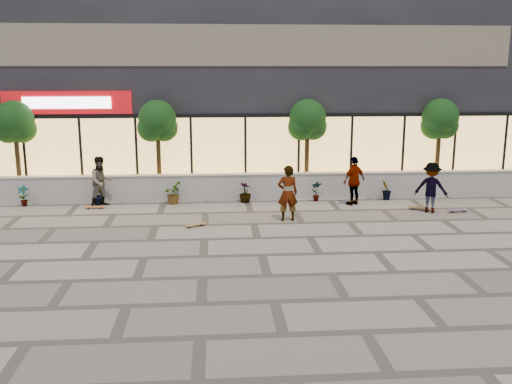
{
  "coord_description": "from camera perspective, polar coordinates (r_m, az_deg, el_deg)",
  "views": [
    {
      "loc": [
        -1.32,
        -15.14,
        5.1
      ],
      "look_at": [
        0.01,
        2.35,
        1.3
      ],
      "focal_mm": 40.0,
      "sensor_mm": 36.0,
      "label": 1
    }
  ],
  "objects": [
    {
      "name": "skateboard_center",
      "position": [
        18.9,
        -6.08,
        -3.26
      ],
      "size": [
        0.74,
        0.51,
        0.09
      ],
      "rotation": [
        0.0,
        0.0,
        0.49
      ],
      "color": "olive",
      "rests_on": "ground"
    },
    {
      "name": "planter_wall",
      "position": [
        22.64,
        -0.92,
        0.57
      ],
      "size": [
        22.0,
        0.42,
        1.04
      ],
      "color": "beige",
      "rests_on": "ground"
    },
    {
      "name": "tree_mideast",
      "position": [
        23.25,
        5.17,
        6.96
      ],
      "size": [
        1.6,
        1.5,
        3.92
      ],
      "color": "#3F2E16",
      "rests_on": "ground"
    },
    {
      "name": "skateboard_right_near",
      "position": [
        21.86,
        16.07,
        -1.54
      ],
      "size": [
        0.8,
        0.45,
        0.09
      ],
      "rotation": [
        0.0,
        0.0,
        -0.34
      ],
      "color": "olive",
      "rests_on": "ground"
    },
    {
      "name": "skater_center",
      "position": [
        19.4,
        3.18,
        -0.11
      ],
      "size": [
        0.72,
        0.49,
        1.92
      ],
      "primitive_type": "imported",
      "rotation": [
        0.0,
        0.0,
        3.19
      ],
      "color": "silver",
      "rests_on": "ground"
    },
    {
      "name": "tree_west",
      "position": [
        24.19,
        -22.98,
        6.25
      ],
      "size": [
        1.6,
        1.5,
        3.92
      ],
      "color": "#3F2E16",
      "rests_on": "ground"
    },
    {
      "name": "tree_midwest",
      "position": [
        23.04,
        -9.83,
        6.78
      ],
      "size": [
        1.6,
        1.5,
        3.92
      ],
      "color": "#3F2E16",
      "rests_on": "ground"
    },
    {
      "name": "retail_building",
      "position": [
        27.67,
        -1.64,
        10.46
      ],
      "size": [
        24.0,
        9.17,
        8.5
      ],
      "color": "black",
      "rests_on": "ground"
    },
    {
      "name": "skater_right_far",
      "position": [
        21.45,
        17.13,
        0.42
      ],
      "size": [
        1.36,
        1.16,
        1.83
      ],
      "primitive_type": "imported",
      "rotation": [
        0.0,
        0.0,
        2.64
      ],
      "color": "maroon",
      "rests_on": "ground"
    },
    {
      "name": "shrub_d",
      "position": [
        22.13,
        -1.09,
        -0.03
      ],
      "size": [
        0.64,
        0.64,
        0.81
      ],
      "primitive_type": "imported",
      "rotation": [
        0.0,
        0.0,
        2.46
      ],
      "color": "#103411",
      "rests_on": "ground"
    },
    {
      "name": "ground",
      "position": [
        16.03,
        0.6,
        -6.33
      ],
      "size": [
        80.0,
        80.0,
        0.0
      ],
      "primitive_type": "plane",
      "color": "#A1998B",
      "rests_on": "ground"
    },
    {
      "name": "shrub_c",
      "position": [
        22.15,
        -8.34,
        -0.14
      ],
      "size": [
        0.68,
        0.77,
        0.81
      ],
      "primitive_type": "imported",
      "rotation": [
        0.0,
        0.0,
        1.64
      ],
      "color": "#103411",
      "rests_on": "ground"
    },
    {
      "name": "shrub_a",
      "position": [
        23.23,
        -22.25,
        -0.36
      ],
      "size": [
        0.43,
        0.29,
        0.81
      ],
      "primitive_type": "imported",
      "color": "#103411",
      "rests_on": "ground"
    },
    {
      "name": "shrub_f",
      "position": [
        23.12,
        12.91,
        0.2
      ],
      "size": [
        0.55,
        0.57,
        0.81
      ],
      "primitive_type": "imported",
      "rotation": [
        0.0,
        0.0,
        4.1
      ],
      "color": "#103411",
      "rests_on": "ground"
    },
    {
      "name": "tree_east",
      "position": [
        24.76,
        17.91,
        6.74
      ],
      "size": [
        1.6,
        1.5,
        3.92
      ],
      "color": "#3F2E16",
      "rests_on": "ground"
    },
    {
      "name": "skateboard_right_far",
      "position": [
        21.96,
        19.56,
        -1.71
      ],
      "size": [
        0.82,
        0.32,
        0.1
      ],
      "rotation": [
        0.0,
        0.0,
        0.15
      ],
      "color": "#59437B",
      "rests_on": "ground"
    },
    {
      "name": "skater_right_near",
      "position": [
        21.97,
        9.79,
        1.11
      ],
      "size": [
        1.16,
        0.98,
        1.86
      ],
      "primitive_type": "imported",
      "rotation": [
        0.0,
        0.0,
        3.72
      ],
      "color": "silver",
      "rests_on": "ground"
    },
    {
      "name": "shrub_b",
      "position": [
        22.52,
        -15.46,
        -0.25
      ],
      "size": [
        0.57,
        0.57,
        0.81
      ],
      "primitive_type": "imported",
      "rotation": [
        0.0,
        0.0,
        0.82
      ],
      "color": "#103411",
      "rests_on": "ground"
    },
    {
      "name": "shrub_e",
      "position": [
        22.45,
        6.06,
        0.09
      ],
      "size": [
        0.46,
        0.35,
        0.81
      ],
      "primitive_type": "imported",
      "rotation": [
        0.0,
        0.0,
        3.28
      ],
      "color": "#103411",
      "rests_on": "ground"
    },
    {
      "name": "skateboard_left",
      "position": [
        22.03,
        -15.84,
        -1.43
      ],
      "size": [
        0.75,
        0.21,
        0.09
      ],
      "rotation": [
        0.0,
        0.0,
        0.02
      ],
      "color": "orange",
      "rests_on": "ground"
    },
    {
      "name": "skater_left",
      "position": [
        22.24,
        -15.2,
        1.03
      ],
      "size": [
        1.16,
        1.09,
        1.89
      ],
      "primitive_type": "imported",
      "rotation": [
        0.0,
        0.0,
        0.56
      ],
      "color": "#877857",
      "rests_on": "ground"
    }
  ]
}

